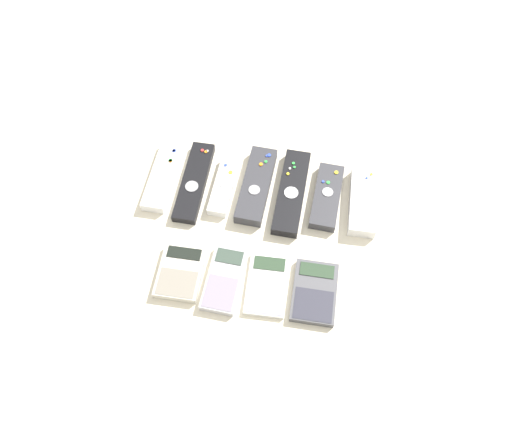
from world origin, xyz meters
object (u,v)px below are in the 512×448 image
object	(u,v)px
remote_4	(292,192)
calculator_0	(180,273)
remote_1	(194,182)
remote_5	(327,197)
remote_6	(363,201)
remote_3	(256,185)
remote_0	(163,175)
calculator_3	(315,292)
remote_2	(224,185)
calculator_2	(267,285)
calculator_1	(224,279)

from	to	relation	value
remote_4	calculator_0	xyz separation A→B (m)	(-0.20, -0.22, -0.00)
remote_1	remote_5	bearing A→B (deg)	1.49
remote_1	remote_6	distance (m)	0.37
remote_3	remote_0	bearing A→B (deg)	-176.14
calculator_3	calculator_0	bearing A→B (deg)	-179.90
remote_0	remote_3	bearing A→B (deg)	1.97
remote_2	calculator_0	bearing A→B (deg)	-99.78
remote_5	remote_2	bearing A→B (deg)	-175.50
remote_5	calculator_0	xyz separation A→B (m)	(-0.28, -0.22, -0.00)
remote_0	calculator_2	size ratio (longest dim) A/B	1.42
remote_0	calculator_3	distance (m)	0.42
remote_0	remote_2	distance (m)	0.14
remote_2	remote_5	bearing A→B (deg)	3.54
remote_5	remote_6	size ratio (longest dim) A/B	1.00
calculator_0	remote_2	bearing A→B (deg)	77.58
remote_1	remote_4	size ratio (longest dim) A/B	0.96
remote_3	remote_5	distance (m)	0.16
remote_4	calculator_1	size ratio (longest dim) A/B	1.52
remote_4	calculator_0	world-z (taller)	remote_4
remote_6	calculator_2	distance (m)	0.28
remote_3	calculator_3	distance (m)	0.27
calculator_1	remote_5	bearing A→B (deg)	53.63
remote_5	calculator_3	distance (m)	0.22
calculator_2	remote_6	bearing A→B (deg)	49.75
remote_3	calculator_0	bearing A→B (deg)	-114.28
remote_4	remote_6	world-z (taller)	remote_6
remote_5	calculator_0	size ratio (longest dim) A/B	1.43
remote_6	calculator_3	distance (m)	0.24
remote_5	remote_6	world-z (taller)	remote_6
remote_4	calculator_2	world-z (taller)	remote_4
remote_6	calculator_1	world-z (taller)	remote_6
remote_1	calculator_3	distance (m)	0.36
remote_0	remote_5	xyz separation A→B (m)	(0.36, -0.01, -0.00)
remote_3	calculator_0	world-z (taller)	remote_3
calculator_2	remote_3	bearing A→B (deg)	102.35
remote_6	calculator_3	xyz separation A→B (m)	(-0.09, -0.22, -0.01)
calculator_1	calculator_3	distance (m)	0.18
remote_2	remote_1	bearing A→B (deg)	-178.02
remote_4	remote_6	xyz separation A→B (m)	(0.15, -0.00, 0.00)
remote_6	calculator_2	size ratio (longest dim) A/B	1.26
remote_3	calculator_1	size ratio (longest dim) A/B	1.38
calculator_0	calculator_2	xyz separation A→B (m)	(0.17, -0.00, -0.00)
remote_5	calculator_1	xyz separation A→B (m)	(-0.19, -0.22, -0.00)
remote_3	calculator_1	distance (m)	0.23
remote_4	calculator_3	xyz separation A→B (m)	(0.07, -0.22, -0.00)
remote_1	remote_3	size ratio (longest dim) A/B	1.06
remote_6	calculator_2	bearing A→B (deg)	-129.46
remote_6	remote_3	bearing A→B (deg)	177.67
calculator_2	calculator_3	xyz separation A→B (m)	(0.09, -0.00, 0.00)
remote_3	remote_4	bearing A→B (deg)	-0.70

